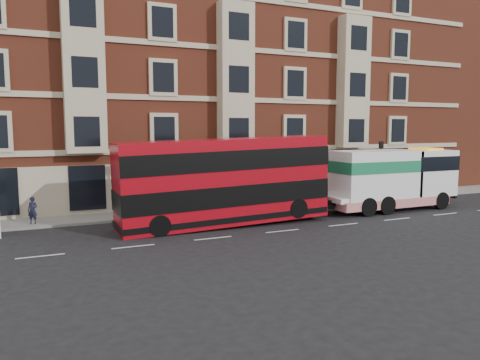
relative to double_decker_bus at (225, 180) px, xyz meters
name	(u,v)px	position (x,y,z in m)	size (l,w,h in m)	color
ground	(282,231)	(2.23, -2.71, -2.60)	(120.00, 120.00, 0.00)	black
sidewalk	(228,208)	(2.23, 4.79, -2.52)	(90.00, 3.00, 0.15)	slate
victorian_terrace	(197,71)	(2.73, 12.29, 7.47)	(45.00, 12.00, 20.40)	brown
filler_east	(480,91)	(34.23, 11.29, 6.83)	(18.00, 10.00, 19.00)	brown
lamp_post_west	(144,176)	(-3.77, 3.49, 0.08)	(0.35, 0.15, 4.35)	black
lamp_post_east	(381,166)	(14.23, 3.49, 0.08)	(0.35, 0.15, 4.35)	black
double_decker_bus	(225,180)	(0.00, 0.00, 0.00)	(12.12, 2.78, 4.91)	#A20914
tow_truck	(390,178)	(12.06, 0.00, -0.45)	(9.71, 2.87, 4.04)	white
pedestrian	(33,210)	(-9.97, 4.11, -1.68)	(0.56, 0.37, 1.53)	#191A32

